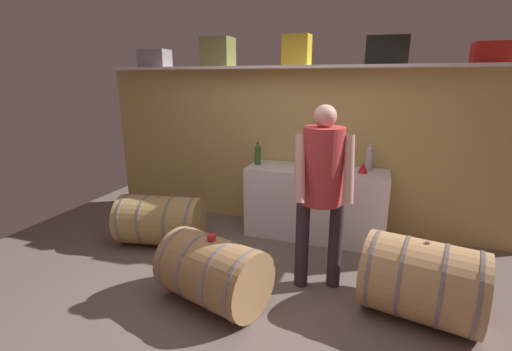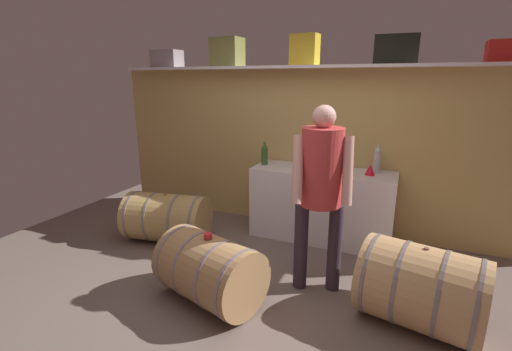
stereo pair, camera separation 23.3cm
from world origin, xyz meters
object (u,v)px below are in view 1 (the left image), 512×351
at_px(toolcase_black, 387,50).
at_px(wine_barrel_near, 213,271).
at_px(wine_glass, 321,162).
at_px(winemaker_pouring, 322,180).
at_px(toolcase_grey, 155,59).
at_px(work_cabinet, 315,203).
at_px(wine_bottle_clear, 369,158).
at_px(red_funnel, 363,168).
at_px(toolcase_red, 492,53).
at_px(tasting_cup, 211,237).
at_px(wine_barrel_flank, 422,280).
at_px(toolcase_yellow, 297,50).
at_px(wine_bottle_green, 258,154).
at_px(wine_bottle_dark, 301,156).
at_px(wine_barrel_far, 161,220).
at_px(toolcase_olive, 218,52).

relative_size(toolcase_black, wine_barrel_near, 0.43).
height_order(wine_glass, wine_barrel_near, wine_glass).
bearing_deg(winemaker_pouring, toolcase_grey, -44.10).
relative_size(work_cabinet, winemaker_pouring, 0.98).
bearing_deg(wine_glass, toolcase_black, 22.51).
distance_m(wine_glass, wine_barrel_near, 1.82).
bearing_deg(wine_bottle_clear, wine_barrel_near, -123.39).
bearing_deg(wine_barrel_near, red_funnel, 72.64).
distance_m(toolcase_grey, toolcase_black, 2.90).
relative_size(toolcase_red, wine_bottle_clear, 1.04).
bearing_deg(tasting_cup, wine_barrel_flank, 12.45).
height_order(toolcase_red, wine_glass, toolcase_red).
distance_m(toolcase_black, work_cabinet, 1.87).
xyz_separation_m(wine_glass, tasting_cup, (-0.65, -1.57, -0.35)).
relative_size(wine_bottle_clear, wine_barrel_flank, 0.33).
distance_m(wine_barrel_near, winemaker_pouring, 1.21).
distance_m(toolcase_black, winemaker_pouring, 1.76).
height_order(work_cabinet, wine_glass, wine_glass).
distance_m(toolcase_yellow, wine_barrel_near, 2.64).
distance_m(toolcase_red, wine_glass, 1.98).
height_order(work_cabinet, winemaker_pouring, winemaker_pouring).
bearing_deg(red_funnel, wine_bottle_green, 179.99).
xyz_separation_m(toolcase_red, winemaker_pouring, (-1.42, -1.26, -1.10)).
distance_m(toolcase_grey, work_cabinet, 2.83).
height_order(wine_bottle_clear, wine_barrel_near, wine_bottle_clear).
xyz_separation_m(wine_bottle_dark, wine_bottle_green, (-0.54, 0.00, -0.01)).
xyz_separation_m(wine_barrel_far, tasting_cup, (1.07, -0.83, 0.32)).
distance_m(toolcase_grey, wine_bottle_green, 1.91).
distance_m(toolcase_yellow, wine_bottle_dark, 1.23).
bearing_deg(work_cabinet, toolcase_grey, 175.20).
height_order(wine_bottle_dark, wine_barrel_near, wine_bottle_dark).
bearing_deg(toolcase_yellow, toolcase_red, 4.32).
bearing_deg(work_cabinet, wine_bottle_dark, -176.41).
bearing_deg(toolcase_yellow, wine_barrel_near, -93.74).
bearing_deg(work_cabinet, toolcase_yellow, 149.84).
relative_size(toolcase_olive, wine_bottle_dark, 1.16).
xyz_separation_m(wine_glass, wine_barrel_flank, (1.01, -1.20, -0.63)).
relative_size(toolcase_olive, wine_barrel_near, 0.36).
distance_m(wine_glass, red_funnel, 0.46).
relative_size(toolcase_grey, tasting_cup, 5.35).
xyz_separation_m(wine_bottle_dark, wine_glass, (0.25, -0.05, -0.03)).
height_order(toolcase_black, wine_barrel_far, toolcase_black).
bearing_deg(toolcase_red, wine_barrel_flank, -111.16).
bearing_deg(wine_barrel_near, toolcase_black, 72.63).
relative_size(toolcase_black, toolcase_red, 1.27).
relative_size(wine_glass, wine_barrel_far, 0.15).
height_order(toolcase_red, wine_barrel_flank, toolcase_red).
bearing_deg(tasting_cup, work_cabinet, 70.10).
bearing_deg(toolcase_olive, toolcase_grey, -179.05).
distance_m(wine_bottle_dark, wine_barrel_far, 1.80).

